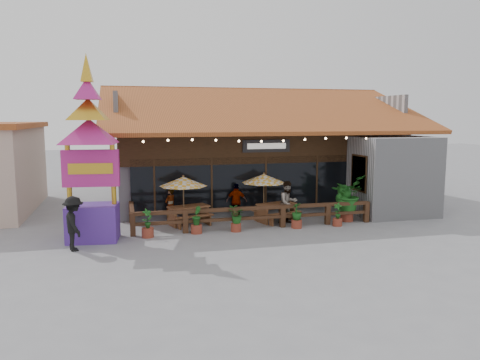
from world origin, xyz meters
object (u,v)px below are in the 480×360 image
object	(u,v)px
umbrella_right	(264,179)
pedestrian	(74,224)
picnic_table_left	(189,212)
picnic_table_right	(276,209)
umbrella_left	(183,182)
thai_sign_tower	(89,136)
tropical_plant	(348,195)

from	to	relation	value
umbrella_right	pedestrian	distance (m)	8.21
pedestrian	picnic_table_left	bearing A→B (deg)	-72.89
picnic_table_left	picnic_table_right	distance (m)	3.77
umbrella_left	thai_sign_tower	bearing A→B (deg)	-156.65
umbrella_left	pedestrian	xyz separation A→B (m)	(-4.07, -2.73, -0.92)
picnic_table_left	thai_sign_tower	bearing A→B (deg)	-156.22
umbrella_left	picnic_table_right	world-z (taller)	umbrella_left
umbrella_right	picnic_table_right	size ratio (longest dim) A/B	1.21
umbrella_left	picnic_table_left	world-z (taller)	umbrella_left
umbrella_left	tropical_plant	world-z (taller)	umbrella_left
picnic_table_right	thai_sign_tower	xyz separation A→B (m)	(-7.50, -1.33, 3.27)
picnic_table_right	tropical_plant	distance (m)	3.15
umbrella_right	umbrella_left	bearing A→B (deg)	-176.20
picnic_table_right	tropical_plant	size ratio (longest dim) A/B	1.00
picnic_table_left	tropical_plant	distance (m)	6.87
picnic_table_left	picnic_table_right	world-z (taller)	picnic_table_left
thai_sign_tower	picnic_table_left	bearing A→B (deg)	23.78
umbrella_right	thai_sign_tower	world-z (taller)	thai_sign_tower
picnic_table_right	pedestrian	distance (m)	8.44
umbrella_left	umbrella_right	bearing A→B (deg)	3.80
umbrella_right	picnic_table_right	distance (m)	1.43
picnic_table_left	pedestrian	bearing A→B (deg)	-146.35
picnic_table_right	picnic_table_left	bearing A→B (deg)	175.10
thai_sign_tower	pedestrian	size ratio (longest dim) A/B	3.88
thai_sign_tower	pedestrian	world-z (taller)	thai_sign_tower
umbrella_right	pedestrian	world-z (taller)	umbrella_right
umbrella_right	thai_sign_tower	xyz separation A→B (m)	(-7.06, -1.75, 1.98)
picnic_table_left	thai_sign_tower	size ratio (longest dim) A/B	0.28
picnic_table_left	umbrella_right	bearing A→B (deg)	1.82
umbrella_right	pedestrian	size ratio (longest dim) A/B	1.31
umbrella_right	tropical_plant	xyz separation A→B (m)	(3.45, -1.10, -0.68)
thai_sign_tower	tropical_plant	xyz separation A→B (m)	(10.51, 0.66, -2.66)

